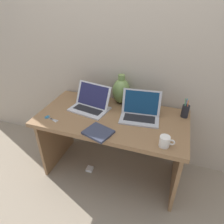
{
  "coord_description": "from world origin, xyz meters",
  "views": [
    {
      "loc": [
        0.5,
        -1.46,
        1.72
      ],
      "look_at": [
        0.0,
        0.0,
        0.76
      ],
      "focal_mm": 31.87,
      "sensor_mm": 36.0,
      "label": 1
    }
  ],
  "objects_px": {
    "scissors": "(49,118)",
    "pen_cup": "(185,111)",
    "green_vase": "(121,91)",
    "coffee_mug": "(165,141)",
    "laptop_left": "(91,103)",
    "laptop_right": "(140,111)",
    "power_brick": "(90,169)",
    "notebook_stack": "(98,132)"
  },
  "relations": [
    {
      "from": "scissors",
      "to": "pen_cup",
      "type": "bearing_deg",
      "value": 20.07
    },
    {
      "from": "green_vase",
      "to": "coffee_mug",
      "type": "bearing_deg",
      "value": -47.3
    },
    {
      "from": "coffee_mug",
      "to": "laptop_left",
      "type": "bearing_deg",
      "value": 155.82
    },
    {
      "from": "laptop_left",
      "to": "laptop_right",
      "type": "bearing_deg",
      "value": 0.51
    },
    {
      "from": "laptop_left",
      "to": "scissors",
      "type": "relative_size",
      "value": 2.7
    },
    {
      "from": "pen_cup",
      "to": "scissors",
      "type": "bearing_deg",
      "value": -159.93
    },
    {
      "from": "laptop_right",
      "to": "coffee_mug",
      "type": "xyz_separation_m",
      "value": [
        0.26,
        -0.34,
        -0.02
      ]
    },
    {
      "from": "laptop_left",
      "to": "pen_cup",
      "type": "bearing_deg",
      "value": 8.84
    },
    {
      "from": "laptop_right",
      "to": "power_brick",
      "type": "bearing_deg",
      "value": -161.11
    },
    {
      "from": "pen_cup",
      "to": "laptop_left",
      "type": "bearing_deg",
      "value": -171.16
    },
    {
      "from": "notebook_stack",
      "to": "pen_cup",
      "type": "height_order",
      "value": "pen_cup"
    },
    {
      "from": "laptop_right",
      "to": "notebook_stack",
      "type": "bearing_deg",
      "value": -127.28
    },
    {
      "from": "scissors",
      "to": "power_brick",
      "type": "bearing_deg",
      "value": 23.56
    },
    {
      "from": "laptop_left",
      "to": "coffee_mug",
      "type": "bearing_deg",
      "value": -24.18
    },
    {
      "from": "laptop_right",
      "to": "coffee_mug",
      "type": "relative_size",
      "value": 3.22
    },
    {
      "from": "coffee_mug",
      "to": "scissors",
      "type": "xyz_separation_m",
      "value": [
        -1.04,
        0.04,
        -0.04
      ]
    },
    {
      "from": "laptop_left",
      "to": "green_vase",
      "type": "bearing_deg",
      "value": 40.87
    },
    {
      "from": "coffee_mug",
      "to": "power_brick",
      "type": "xyz_separation_m",
      "value": [
        -0.74,
        0.17,
        -0.74
      ]
    },
    {
      "from": "laptop_right",
      "to": "green_vase",
      "type": "height_order",
      "value": "green_vase"
    },
    {
      "from": "power_brick",
      "to": "green_vase",
      "type": "bearing_deg",
      "value": 57.58
    },
    {
      "from": "green_vase",
      "to": "notebook_stack",
      "type": "bearing_deg",
      "value": -92.69
    },
    {
      "from": "notebook_stack",
      "to": "scissors",
      "type": "bearing_deg",
      "value": 173.14
    },
    {
      "from": "coffee_mug",
      "to": "pen_cup",
      "type": "height_order",
      "value": "pen_cup"
    },
    {
      "from": "laptop_right",
      "to": "green_vase",
      "type": "xyz_separation_m",
      "value": [
        -0.24,
        0.21,
        0.07
      ]
    },
    {
      "from": "notebook_stack",
      "to": "green_vase",
      "type": "bearing_deg",
      "value": 87.31
    },
    {
      "from": "laptop_right",
      "to": "coffee_mug",
      "type": "distance_m",
      "value": 0.43
    },
    {
      "from": "green_vase",
      "to": "scissors",
      "type": "xyz_separation_m",
      "value": [
        -0.53,
        -0.5,
        -0.13
      ]
    },
    {
      "from": "laptop_right",
      "to": "power_brick",
      "type": "xyz_separation_m",
      "value": [
        -0.48,
        -0.16,
        -0.76
      ]
    },
    {
      "from": "scissors",
      "to": "power_brick",
      "type": "xyz_separation_m",
      "value": [
        0.3,
        0.13,
        -0.7
      ]
    },
    {
      "from": "pen_cup",
      "to": "green_vase",
      "type": "bearing_deg",
      "value": 173.33
    },
    {
      "from": "green_vase",
      "to": "scissors",
      "type": "distance_m",
      "value": 0.74
    },
    {
      "from": "laptop_left",
      "to": "coffee_mug",
      "type": "relative_size",
      "value": 3.44
    },
    {
      "from": "green_vase",
      "to": "power_brick",
      "type": "relative_size",
      "value": 4.31
    },
    {
      "from": "laptop_right",
      "to": "scissors",
      "type": "height_order",
      "value": "laptop_right"
    },
    {
      "from": "laptop_left",
      "to": "scissors",
      "type": "bearing_deg",
      "value": -135.15
    },
    {
      "from": "green_vase",
      "to": "power_brick",
      "type": "height_order",
      "value": "green_vase"
    },
    {
      "from": "laptop_left",
      "to": "notebook_stack",
      "type": "xyz_separation_m",
      "value": [
        0.22,
        -0.35,
        -0.05
      ]
    },
    {
      "from": "laptop_right",
      "to": "pen_cup",
      "type": "bearing_deg",
      "value": 18.75
    },
    {
      "from": "green_vase",
      "to": "coffee_mug",
      "type": "relative_size",
      "value": 2.61
    },
    {
      "from": "laptop_right",
      "to": "notebook_stack",
      "type": "height_order",
      "value": "laptop_right"
    },
    {
      "from": "green_vase",
      "to": "notebook_stack",
      "type": "distance_m",
      "value": 0.58
    },
    {
      "from": "laptop_right",
      "to": "power_brick",
      "type": "distance_m",
      "value": 0.91
    }
  ]
}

